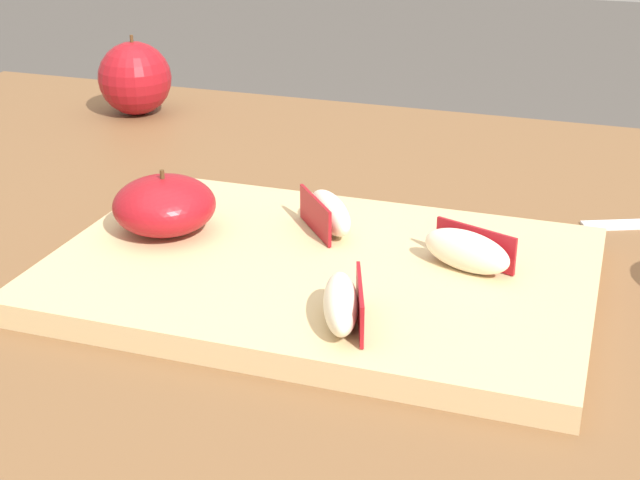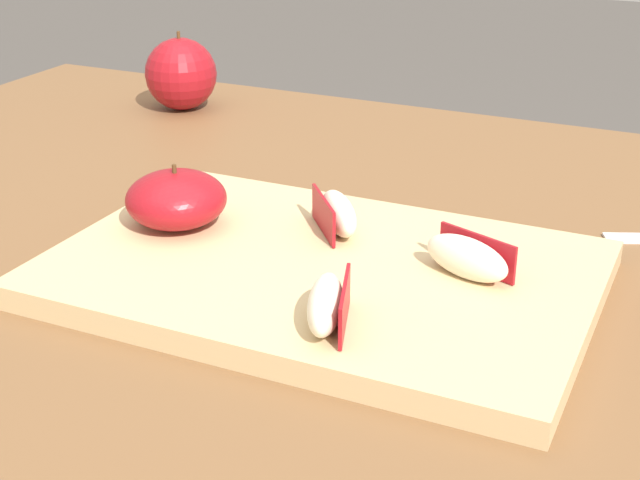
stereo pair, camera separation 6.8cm
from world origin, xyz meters
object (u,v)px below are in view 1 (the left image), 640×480
Objects in this scene: whole_apple_red_delicious at (135,78)px; apple_half_skin_up at (164,205)px; cutting_board at (320,276)px; apple_wedge_near_knife at (329,213)px; apple_wedge_middle at (342,304)px; apple_wedge_left at (467,251)px.

apple_half_skin_up is at bearing -57.85° from whole_apple_red_delicious.
cutting_board is 4.21× the size of whole_apple_red_delicious.
apple_half_skin_up is 0.13m from apple_wedge_near_knife.
apple_wedge_middle is 0.60m from whole_apple_red_delicious.
apple_wedge_near_knife is 0.72× the size of whole_apple_red_delicious.
apple_wedge_left is (0.12, -0.04, 0.00)m from apple_wedge_near_knife.
cutting_board is 0.11m from apple_wedge_left.
whole_apple_red_delicious is (-0.22, 0.35, 0.00)m from apple_half_skin_up.
apple_wedge_left is at bearing 1.53° from apple_half_skin_up.
apple_wedge_middle is 0.15m from apple_wedge_near_knife.
apple_wedge_near_knife reaches higher than cutting_board.
cutting_board is 5.47× the size of apple_wedge_left.
apple_half_skin_up is 1.12× the size of apple_wedge_left.
cutting_board is 0.14m from apple_half_skin_up.
cutting_board is at bearing 117.66° from apple_wedge_middle.
cutting_board is at bearing -8.27° from apple_half_skin_up.
apple_half_skin_up is at bearing 150.66° from apple_wedge_middle.
apple_wedge_middle is 0.77× the size of whole_apple_red_delicious.
apple_half_skin_up reaches higher than cutting_board.
apple_wedge_left is (0.06, 0.11, 0.00)m from apple_wedge_middle.
apple_wedge_middle is at bearing -68.60° from apple_wedge_near_knife.
whole_apple_red_delicious is (-0.46, 0.34, 0.01)m from apple_wedge_left.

